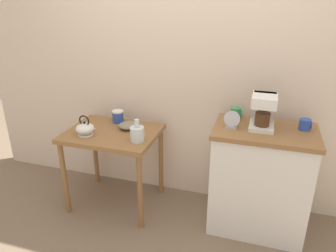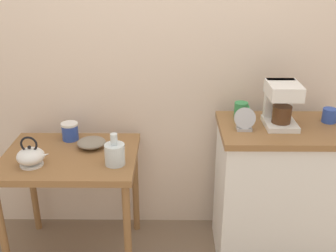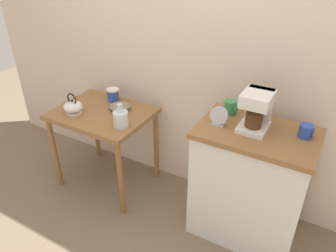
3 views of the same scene
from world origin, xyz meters
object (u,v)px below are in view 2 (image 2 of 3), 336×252
bowl_stoneware (91,143)px  teakettle (31,156)px  coffee_maker (281,102)px  table_clock (245,121)px  glass_carafe_vase (115,153)px  mug_tall_green (241,110)px  canister_enamel (70,131)px  mug_blue (330,115)px

bowl_stoneware → teakettle: (-0.29, -0.23, 0.02)m
bowl_stoneware → teakettle: bearing=-141.8°
coffee_maker → table_clock: size_ratio=1.96×
glass_carafe_vase → table_clock: size_ratio=1.40×
mug_tall_green → canister_enamel: bearing=178.7°
canister_enamel → mug_tall_green: bearing=-1.3°
canister_enamel → mug_tall_green: size_ratio=1.16×
coffee_maker → mug_tall_green: size_ratio=2.66×
glass_carafe_vase → canister_enamel: size_ratio=1.65×
bowl_stoneware → coffee_maker: 1.16m
glass_carafe_vase → mug_blue: bearing=10.5°
canister_enamel → table_clock: table_clock is taller
bowl_stoneware → glass_carafe_vase: size_ratio=0.93×
teakettle → mug_tall_green: mug_tall_green is taller
bowl_stoneware → mug_tall_green: (0.92, 0.09, 0.18)m
glass_carafe_vase → canister_enamel: glass_carafe_vase is taller
bowl_stoneware → table_clock: size_ratio=1.31×
bowl_stoneware → table_clock: table_clock is taller
glass_carafe_vase → coffee_maker: coffee_maker is taller
mug_blue → canister_enamel: bearing=176.7°
glass_carafe_vase → mug_blue: mug_blue is taller
canister_enamel → mug_blue: (1.59, -0.09, 0.15)m
bowl_stoneware → canister_enamel: bearing=144.1°
coffee_maker → mug_tall_green: bearing=151.7°
mug_tall_green → coffee_maker: bearing=-28.3°
glass_carafe_vase → coffee_maker: size_ratio=0.72×
teakettle → coffee_maker: (1.42, 0.21, 0.25)m
canister_enamel → coffee_maker: 1.31m
bowl_stoneware → mug_blue: bearing=0.8°
teakettle → glass_carafe_vase: size_ratio=1.00×
canister_enamel → coffee_maker: (1.28, -0.13, 0.25)m
mug_tall_green → table_clock: (-0.01, -0.19, 0.01)m
table_clock → glass_carafe_vase: bearing=-171.5°
glass_carafe_vase → mug_blue: (1.26, 0.23, 0.14)m
bowl_stoneware → mug_blue: 1.44m
bowl_stoneware → mug_tall_green: mug_tall_green is taller
glass_carafe_vase → mug_tall_green: bearing=22.1°
canister_enamel → bowl_stoneware: bearing=-35.9°
glass_carafe_vase → coffee_maker: (0.95, 0.19, 0.24)m
glass_carafe_vase → mug_blue: size_ratio=2.06×
mug_blue → table_clock: bearing=-166.7°
coffee_maker → table_clock: (-0.22, -0.08, -0.08)m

